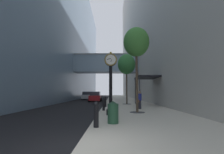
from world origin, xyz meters
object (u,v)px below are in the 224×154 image
at_px(street_clock, 111,80).
at_px(street_tree_near, 137,43).
at_px(bollard_nearest, 97,114).
at_px(trash_bin, 113,112).
at_px(bollard_third, 104,103).
at_px(street_tree_mid_near, 127,65).
at_px(car_silver_near, 87,96).
at_px(bollard_fourth, 106,101).
at_px(car_red_mid, 96,97).
at_px(pedestrian_walking, 140,99).

bearing_deg(street_clock, street_tree_near, 30.91).
distance_m(bollard_nearest, trash_bin, 1.11).
distance_m(bollard_third, street_tree_mid_near, 8.60).
distance_m(street_clock, bollard_third, 3.01).
relative_size(bollard_nearest, street_tree_mid_near, 0.17).
bearing_deg(car_silver_near, street_tree_mid_near, -64.08).
distance_m(bollard_fourth, street_tree_mid_near, 6.39).
bearing_deg(street_tree_near, street_clock, -149.09).
bearing_deg(street_tree_mid_near, bollard_fourth, -123.14).
relative_size(bollard_third, trash_bin, 1.02).
bearing_deg(car_silver_near, car_red_mid, -69.72).
height_order(street_clock, car_red_mid, street_clock).
distance_m(bollard_nearest, street_tree_mid_near, 14.02).
distance_m(bollard_fourth, car_red_mid, 12.17).
height_order(bollard_third, street_tree_mid_near, street_tree_mid_near).
xyz_separation_m(street_tree_mid_near, car_red_mid, (-4.76, 8.10, -4.29)).
bearing_deg(pedestrian_walking, street_clock, -125.29).
relative_size(trash_bin, car_silver_near, 0.24).
distance_m(street_tree_mid_near, trash_bin, 13.12).
relative_size(street_tree_near, street_tree_mid_near, 1.01).
height_order(trash_bin, pedestrian_walking, pedestrian_walking).
xyz_separation_m(bollard_fourth, street_tree_near, (2.52, -4.29, 4.65)).
bearing_deg(street_clock, bollard_fourth, 96.11).
bearing_deg(street_clock, pedestrian_walking, 54.71).
bearing_deg(street_tree_near, pedestrian_walking, 76.01).
bearing_deg(pedestrian_walking, bollard_third, -158.73).
height_order(bollard_nearest, street_tree_mid_near, street_tree_mid_near).
distance_m(street_tree_mid_near, pedestrian_walking, 7.09).
xyz_separation_m(street_tree_near, car_red_mid, (-4.76, 16.25, -4.52)).
bearing_deg(bollard_fourth, bollard_nearest, -90.00).
bearing_deg(bollard_fourth, pedestrian_walking, -30.62).
distance_m(street_clock, bollard_nearest, 4.19).
height_order(street_tree_mid_near, trash_bin, street_tree_mid_near).
height_order(bollard_fourth, trash_bin, bollard_fourth).
height_order(bollard_third, trash_bin, bollard_third).
bearing_deg(car_silver_near, pedestrian_walking, -69.10).
bearing_deg(bollard_third, pedestrian_walking, 21.27).
bearing_deg(car_red_mid, bollard_third, -81.54).
distance_m(bollard_fourth, pedestrian_walking, 3.64).
relative_size(pedestrian_walking, car_silver_near, 0.36).
bearing_deg(car_silver_near, bollard_fourth, -75.73).
bearing_deg(trash_bin, bollard_third, 97.74).
bearing_deg(street_tree_mid_near, car_silver_near, 115.92).
height_order(bollard_fourth, car_red_mid, car_red_mid).
bearing_deg(street_clock, car_silver_near, 102.49).
height_order(bollard_nearest, trash_bin, bollard_nearest).
distance_m(bollard_nearest, street_tree_near, 7.22).
relative_size(street_clock, bollard_nearest, 3.93).
height_order(bollard_fourth, pedestrian_walking, pedestrian_walking).
relative_size(street_tree_near, car_red_mid, 1.37).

